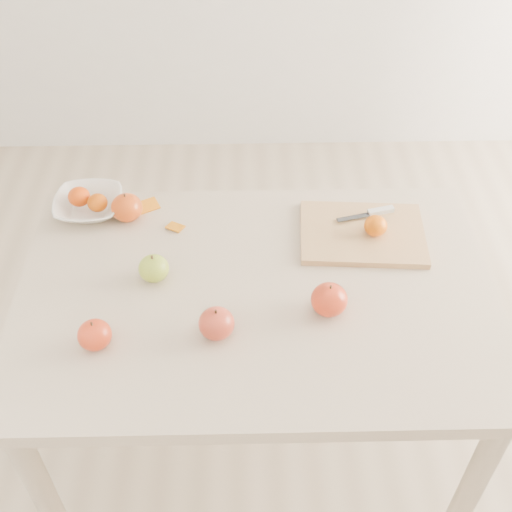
{
  "coord_description": "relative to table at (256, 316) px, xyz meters",
  "views": [
    {
      "loc": [
        -0.02,
        -1.09,
        1.92
      ],
      "look_at": [
        0.0,
        0.05,
        0.82
      ],
      "focal_mm": 45.0,
      "sensor_mm": 36.0,
      "label": 1
    }
  ],
  "objects": [
    {
      "name": "bowl_tangerine_near",
      "position": [
        -0.49,
        0.32,
        0.14
      ],
      "size": [
        0.06,
        0.06,
        0.05
      ],
      "primitive_type": "ellipsoid",
      "color": "red",
      "rests_on": "fruit_bowl"
    },
    {
      "name": "board_tangerine",
      "position": [
        0.32,
        0.18,
        0.14
      ],
      "size": [
        0.06,
        0.06,
        0.05
      ],
      "primitive_type": "ellipsoid",
      "color": "#DB6807",
      "rests_on": "cutting_board"
    },
    {
      "name": "apple_red_a",
      "position": [
        -0.35,
        0.28,
        0.14
      ],
      "size": [
        0.09,
        0.09,
        0.08
      ],
      "primitive_type": "ellipsoid",
      "color": "#A71704",
      "rests_on": "table"
    },
    {
      "name": "bowl_tangerine_far",
      "position": [
        -0.43,
        0.3,
        0.14
      ],
      "size": [
        0.06,
        0.06,
        0.05
      ],
      "primitive_type": "ellipsoid",
      "color": "#C85F07",
      "rests_on": "fruit_bowl"
    },
    {
      "name": "apple_green",
      "position": [
        -0.26,
        0.05,
        0.13
      ],
      "size": [
        0.08,
        0.08,
        0.07
      ],
      "primitive_type": "ellipsoid",
      "color": "#70A01E",
      "rests_on": "table"
    },
    {
      "name": "table",
      "position": [
        0.0,
        0.0,
        0.0
      ],
      "size": [
        1.2,
        0.8,
        0.75
      ],
      "color": "#C2AE93",
      "rests_on": "ground"
    },
    {
      "name": "cutting_board",
      "position": [
        0.29,
        0.19,
        0.11
      ],
      "size": [
        0.35,
        0.27,
        0.02
      ],
      "primitive_type": "cube",
      "rotation": [
        0.0,
        0.0,
        -0.07
      ],
      "color": "tan",
      "rests_on": "table"
    },
    {
      "name": "apple_red_d",
      "position": [
        -0.37,
        -0.16,
        0.13
      ],
      "size": [
        0.08,
        0.08,
        0.07
      ],
      "primitive_type": "ellipsoid",
      "color": "maroon",
      "rests_on": "table"
    },
    {
      "name": "apple_red_e",
      "position": [
        0.17,
        -0.07,
        0.14
      ],
      "size": [
        0.09,
        0.09,
        0.08
      ],
      "primitive_type": "ellipsoid",
      "color": "#A10504",
      "rests_on": "table"
    },
    {
      "name": "ground",
      "position": [
        0.0,
        0.0,
        -0.65
      ],
      "size": [
        3.5,
        3.5,
        0.0
      ],
      "primitive_type": "plane",
      "color": "#C6B293",
      "rests_on": "ground"
    },
    {
      "name": "orange_peel_a",
      "position": [
        -0.3,
        0.33,
        0.1
      ],
      "size": [
        0.07,
        0.07,
        0.01
      ],
      "primitive_type": "cube",
      "rotation": [
        0.21,
        0.0,
        0.49
      ],
      "color": "orange",
      "rests_on": "table"
    },
    {
      "name": "apple_red_c",
      "position": [
        -0.09,
        -0.14,
        0.14
      ],
      "size": [
        0.08,
        0.08,
        0.08
      ],
      "primitive_type": "ellipsoid",
      "color": "maroon",
      "rests_on": "table"
    },
    {
      "name": "fruit_bowl",
      "position": [
        -0.46,
        0.31,
        0.12
      ],
      "size": [
        0.19,
        0.19,
        0.05
      ],
      "primitive_type": "imported",
      "color": "white",
      "rests_on": "table"
    },
    {
      "name": "orange_peel_b",
      "position": [
        -0.22,
        0.24,
        0.1
      ],
      "size": [
        0.06,
        0.05,
        0.01
      ],
      "primitive_type": "cube",
      "rotation": [
        -0.14,
        0.0,
        -0.5
      ],
      "color": "#C96F0E",
      "rests_on": "table"
    },
    {
      "name": "paring_knife",
      "position": [
        0.34,
        0.27,
        0.12
      ],
      "size": [
        0.17,
        0.06,
        0.01
      ],
      "color": "silver",
      "rests_on": "cutting_board"
    }
  ]
}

